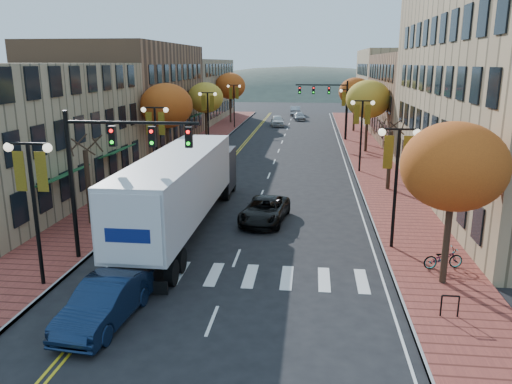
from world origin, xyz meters
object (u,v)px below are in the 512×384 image
(semi_truck, at_px, (186,183))
(navy_sedan, at_px, (105,302))
(black_suv, at_px, (265,210))
(bicycle, at_px, (443,258))

(semi_truck, height_order, navy_sedan, semi_truck)
(semi_truck, xyz_separation_m, black_suv, (4.21, 1.75, -1.91))
(semi_truck, distance_m, navy_sedan, 10.68)
(bicycle, bearing_deg, black_suv, 39.61)
(bicycle, bearing_deg, semi_truck, 56.38)
(semi_truck, relative_size, navy_sedan, 3.69)
(semi_truck, height_order, black_suv, semi_truck)
(black_suv, bearing_deg, semi_truck, -150.35)
(semi_truck, distance_m, black_suv, 4.94)
(black_suv, bearing_deg, bicycle, -29.25)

